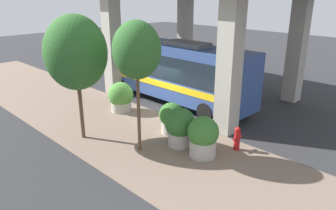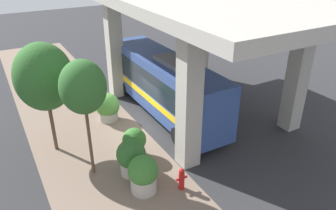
{
  "view_description": "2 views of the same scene",
  "coord_description": "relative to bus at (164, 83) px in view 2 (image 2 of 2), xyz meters",
  "views": [
    {
      "loc": [
        -11.95,
        -13.04,
        6.61
      ],
      "look_at": [
        -0.33,
        -1.39,
        0.81
      ],
      "focal_mm": 35.0,
      "sensor_mm": 36.0,
      "label": 1
    },
    {
      "loc": [
        -6.79,
        -15.5,
        9.72
      ],
      "look_at": [
        0.85,
        -2.03,
        1.97
      ],
      "focal_mm": 35.0,
      "sensor_mm": 36.0,
      "label": 2
    }
  ],
  "objects": [
    {
      "name": "street_tree_far",
      "position": [
        -5.81,
        -3.6,
        2.29
      ],
      "size": [
        1.95,
        1.95,
        5.55
      ],
      "color": "brown",
      "rests_on": "ground"
    },
    {
      "name": "fire_hydrant",
      "position": [
        -2.82,
        -6.58,
        -1.53
      ],
      "size": [
        0.54,
        0.26,
        1.08
      ],
      "color": "#B21919",
      "rests_on": "ground"
    },
    {
      "name": "sidewalk_strip",
      "position": [
        -5.06,
        -0.53,
        -2.06
      ],
      "size": [
        6.0,
        40.0,
        0.02
      ],
      "color": "#7A6656",
      "rests_on": "ground"
    },
    {
      "name": "ground_plane",
      "position": [
        -2.06,
        -0.53,
        -2.07
      ],
      "size": [
        80.0,
        80.0,
        0.0
      ],
      "primitive_type": "plane",
      "color": "#2D2D30",
      "rests_on": "ground"
    },
    {
      "name": "street_tree_near",
      "position": [
        -6.87,
        -0.74,
        1.96
      ],
      "size": [
        2.75,
        2.75,
        5.69
      ],
      "color": "brown",
      "rests_on": "ground"
    },
    {
      "name": "bus",
      "position": [
        0.0,
        0.0,
        0.0
      ],
      "size": [
        2.58,
        10.72,
        3.83
      ],
      "color": "#334C8C",
      "rests_on": "ground"
    },
    {
      "name": "planter_middle",
      "position": [
        -3.55,
        -3.32,
        -1.28
      ],
      "size": [
        1.19,
        1.19,
        1.55
      ],
      "color": "#ADA89E",
      "rests_on": "ground"
    },
    {
      "name": "planter_extra",
      "position": [
        -4.26,
        -4.55,
        -1.15
      ],
      "size": [
        1.36,
        1.36,
        1.78
      ],
      "color": "#ADA89E",
      "rests_on": "ground"
    },
    {
      "name": "overpass",
      "position": [
        1.94,
        -0.53,
        4.15
      ],
      "size": [
        9.4,
        17.12,
        7.17
      ],
      "color": "#ADA89E",
      "rests_on": "ground"
    },
    {
      "name": "planter_front",
      "position": [
        -3.4,
        0.88,
        -1.22
      ],
      "size": [
        1.44,
        1.44,
        1.71
      ],
      "color": "#ADA89E",
      "rests_on": "ground"
    },
    {
      "name": "planter_back",
      "position": [
        -4.3,
        -5.89,
        -1.18
      ],
      "size": [
        1.31,
        1.31,
        1.76
      ],
      "color": "#ADA89E",
      "rests_on": "ground"
    }
  ]
}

